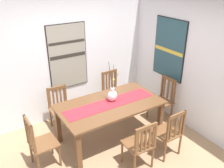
{
  "coord_description": "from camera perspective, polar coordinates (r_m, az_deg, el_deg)",
  "views": [
    {
      "loc": [
        -1.8,
        -2.73,
        2.98
      ],
      "look_at": [
        0.31,
        0.62,
        1.11
      ],
      "focal_mm": 39.07,
      "sensor_mm": 36.0,
      "label": 1
    }
  ],
  "objects": [
    {
      "name": "chair_3",
      "position": [
        4.0,
        6.6,
        -13.76
      ],
      "size": [
        0.43,
        0.43,
        0.9
      ],
      "color": "brown",
      "rests_on": "ground_plane"
    },
    {
      "name": "wall_side",
      "position": [
        4.85,
        19.79,
        4.08
      ],
      "size": [
        0.12,
        6.4,
        2.7
      ],
      "primitive_type": "cube",
      "color": "silver",
      "rests_on": "ground_plane"
    },
    {
      "name": "ground_plane",
      "position": [
        4.44,
        0.9,
        -17.21
      ],
      "size": [
        6.4,
        6.4,
        0.03
      ],
      "primitive_type": "cube",
      "color": "#A37F5B"
    },
    {
      "name": "painting_on_back_wall",
      "position": [
        5.13,
        -10.31,
        6.39
      ],
      "size": [
        0.83,
        0.05,
        1.35
      ],
      "color": "black"
    },
    {
      "name": "chair_4",
      "position": [
        4.17,
        -16.51,
        -12.94
      ],
      "size": [
        0.43,
        0.43,
        0.94
      ],
      "color": "brown",
      "rests_on": "ground_plane"
    },
    {
      "name": "chair_5",
      "position": [
        5.3,
        11.76,
        -3.48
      ],
      "size": [
        0.42,
        0.42,
        0.95
      ],
      "color": "brown",
      "rests_on": "ground_plane"
    },
    {
      "name": "centerpiece_vase",
      "position": [
        4.45,
        0.07,
        -2.59
      ],
      "size": [
        0.22,
        0.2,
        0.74
      ],
      "color": "silver",
      "rests_on": "dining_table"
    },
    {
      "name": "table_runner",
      "position": [
        4.43,
        -0.48,
        -4.53
      ],
      "size": [
        1.73,
        0.36,
        0.01
      ],
      "primitive_type": "cube",
      "color": "#B7232D",
      "rests_on": "dining_table"
    },
    {
      "name": "chair_1",
      "position": [
        5.56,
        0.11,
        -1.47
      ],
      "size": [
        0.44,
        0.44,
        0.92
      ],
      "color": "brown",
      "rests_on": "ground_plane"
    },
    {
      "name": "painting_on_side_wall",
      "position": [
        5.22,
        13.26,
        8.0
      ],
      "size": [
        0.05,
        0.85,
        1.25
      ],
      "color": "black"
    },
    {
      "name": "dining_table",
      "position": [
        4.48,
        -0.47,
        -5.7
      ],
      "size": [
        1.88,
        1.04,
        0.78
      ],
      "color": "brown",
      "rests_on": "ground_plane"
    },
    {
      "name": "chair_0",
      "position": [
        5.05,
        -12.08,
        -5.29
      ],
      "size": [
        0.44,
        0.44,
        0.87
      ],
      "color": "brown",
      "rests_on": "ground_plane"
    },
    {
      "name": "chair_2",
      "position": [
        4.34,
        13.14,
        -10.93
      ],
      "size": [
        0.43,
        0.43,
        0.91
      ],
      "color": "brown",
      "rests_on": "ground_plane"
    },
    {
      "name": "wall_back",
      "position": [
        5.2,
        -10.34,
        6.54
      ],
      "size": [
        6.4,
        0.12,
        2.7
      ],
      "primitive_type": "cube",
      "color": "silver",
      "rests_on": "ground_plane"
    }
  ]
}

